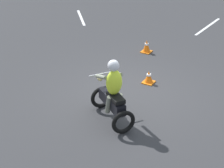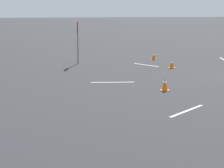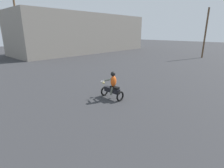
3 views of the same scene
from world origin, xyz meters
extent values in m
plane|color=#333335|center=(0.00, 0.00, 0.00)|extent=(120.00, 120.00, 0.00)
torus|color=black|center=(0.29, 0.96, 0.30)|extent=(0.44, 0.54, 0.60)
torus|color=black|center=(-0.75, 1.73, 0.30)|extent=(0.44, 0.54, 0.60)
cube|color=black|center=(-0.23, 1.34, 0.52)|extent=(1.03, 0.85, 0.28)
cube|color=black|center=(-0.41, 1.47, 0.74)|extent=(0.61, 0.54, 0.10)
cylinder|color=silver|center=(0.25, 0.99, 1.00)|extent=(0.44, 0.58, 0.04)
sphere|color=#F2E08C|center=(0.36, 0.91, 0.82)|extent=(0.22, 0.22, 0.16)
ellipsoid|color=#D8F233|center=(-0.33, 1.41, 1.10)|extent=(0.46, 0.49, 0.64)
cylinder|color=slate|center=(-0.20, 1.07, 1.15)|extent=(0.49, 0.40, 0.27)
cylinder|color=slate|center=(0.03, 1.40, 1.15)|extent=(0.49, 0.40, 0.27)
cylinder|color=slate|center=(-0.39, 1.29, 0.52)|extent=(0.27, 0.24, 0.51)
cylinder|color=slate|center=(-0.23, 1.51, 0.52)|extent=(0.27, 0.24, 0.51)
sphere|color=silver|center=(-0.29, 1.39, 1.52)|extent=(0.39, 0.39, 0.28)
cube|color=orange|center=(-0.19, -0.89, 0.01)|extent=(0.32, 0.32, 0.03)
cone|color=orange|center=(-0.19, -0.89, 0.20)|extent=(0.24, 0.24, 0.35)
cylinder|color=white|center=(-0.19, -0.89, 0.25)|extent=(0.13, 0.13, 0.05)
cube|color=orange|center=(0.80, -2.84, 0.01)|extent=(0.32, 0.32, 0.03)
cone|color=orange|center=(0.80, -2.84, 0.23)|extent=(0.24, 0.24, 0.40)
cylinder|color=white|center=(0.80, -2.84, 0.29)|extent=(0.13, 0.13, 0.05)
cube|color=silver|center=(-0.22, -6.18, 0.00)|extent=(0.31, 2.18, 0.01)
cube|color=silver|center=(4.56, -4.66, 0.00)|extent=(1.29, 1.48, 0.01)
camera|label=1|loc=(-4.71, 9.35, 5.88)|focal=70.00mm
camera|label=2|loc=(-16.92, 8.30, 3.45)|focal=70.00mm
camera|label=3|loc=(-15.27, 6.10, 3.88)|focal=28.00mm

